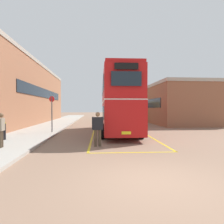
% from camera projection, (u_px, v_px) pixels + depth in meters
% --- Properties ---
extents(ground_plane, '(135.60, 135.60, 0.00)m').
position_uv_depth(ground_plane, '(111.00, 128.00, 19.69)').
color(ground_plane, '#846651').
extents(sidewalk_left, '(4.00, 57.60, 0.14)m').
position_uv_depth(sidewalk_left, '(51.00, 125.00, 21.54)').
color(sidewalk_left, '#A39E93').
rests_on(sidewalk_left, ground).
extents(brick_building_left, '(5.98, 23.67, 7.39)m').
position_uv_depth(brick_building_left, '(21.00, 94.00, 24.78)').
color(brick_building_left, '#9E6647').
rests_on(brick_building_left, ground).
extents(depot_building_right, '(7.66, 15.90, 5.04)m').
position_uv_depth(depot_building_right, '(173.00, 104.00, 27.57)').
color(depot_building_right, brown).
rests_on(depot_building_right, ground).
extents(double_decker_bus, '(2.91, 10.17, 4.75)m').
position_uv_depth(double_decker_bus, '(118.00, 102.00, 15.72)').
color(double_decker_bus, black).
rests_on(double_decker_bus, ground).
extents(single_deck_bus, '(3.09, 8.41, 3.02)m').
position_uv_depth(single_deck_bus, '(121.00, 110.00, 33.01)').
color(single_deck_bus, black).
rests_on(single_deck_bus, ground).
extents(pedestrian_boarding, '(0.59, 0.33, 1.79)m').
position_uv_depth(pedestrian_boarding, '(98.00, 126.00, 10.12)').
color(pedestrian_boarding, '#473828').
rests_on(pedestrian_boarding, ground).
extents(pedestrian_waiting_near, '(0.27, 0.55, 1.63)m').
position_uv_depth(pedestrian_waiting_near, '(1.00, 128.00, 9.16)').
color(pedestrian_waiting_near, '#473828').
rests_on(pedestrian_waiting_near, sidewalk_left).
extents(litter_bin, '(0.55, 0.55, 0.99)m').
position_uv_depth(litter_bin, '(1.00, 131.00, 11.44)').
color(litter_bin, black).
rests_on(litter_bin, sidewalk_left).
extents(bus_stop_sign, '(0.43, 0.15, 2.76)m').
position_uv_depth(bus_stop_sign, '(52.00, 111.00, 15.07)').
color(bus_stop_sign, '#4C4C51').
rests_on(bus_stop_sign, sidewalk_left).
extents(bay_marking_yellow, '(4.38, 12.20, 0.01)m').
position_uv_depth(bay_marking_yellow, '(121.00, 136.00, 13.89)').
color(bay_marking_yellow, gold).
rests_on(bay_marking_yellow, ground).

